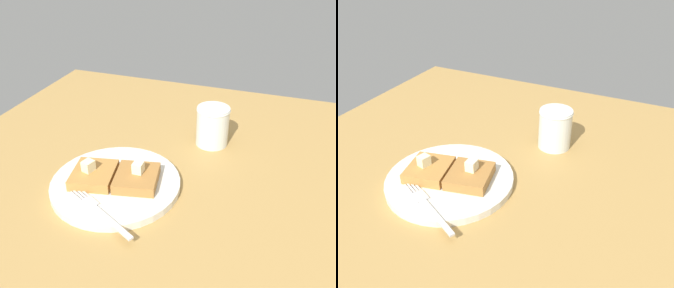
{
  "view_description": "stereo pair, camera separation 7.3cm",
  "coord_description": "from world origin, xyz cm",
  "views": [
    {
      "loc": [
        -21.39,
        55.4,
        44.52
      ],
      "look_at": [
        -0.73,
        -4.06,
        6.69
      ],
      "focal_mm": 40.0,
      "sensor_mm": 36.0,
      "label": 1
    },
    {
      "loc": [
        -28.16,
        52.59,
        44.52
      ],
      "look_at": [
        -0.73,
        -4.06,
        6.69
      ],
      "focal_mm": 40.0,
      "sensor_mm": 36.0,
      "label": 2
    }
  ],
  "objects": [
    {
      "name": "table_surface",
      "position": [
        0.0,
        0.0,
        1.09
      ],
      "size": [
        92.37,
        92.37,
        2.19
      ],
      "primitive_type": "cube",
      "color": "#AC8446",
      "rests_on": "ground"
    },
    {
      "name": "plate",
      "position": [
        5.73,
        6.54,
        2.99
      ],
      "size": [
        23.68,
        23.68,
        1.39
      ],
      "color": "silver",
      "rests_on": "table_surface"
    },
    {
      "name": "toast_slice_left",
      "position": [
        1.84,
        5.72,
        4.54
      ],
      "size": [
        9.05,
        9.69,
        1.94
      ],
      "primitive_type": "cube",
      "rotation": [
        0.0,
        0.0,
        0.21
      ],
      "color": "#A67035",
      "rests_on": "plate"
    },
    {
      "name": "toast_slice_middle",
      "position": [
        9.62,
        7.36,
        4.54
      ],
      "size": [
        9.05,
        9.69,
        1.94
      ],
      "primitive_type": "cube",
      "rotation": [
        0.0,
        0.0,
        0.21
      ],
      "color": "#B67B3A",
      "rests_on": "plate"
    },
    {
      "name": "butter_pat_primary",
      "position": [
        1.73,
        5.09,
        6.5
      ],
      "size": [
        1.83,
        2.02,
        1.98
      ],
      "primitive_type": "cube",
      "rotation": [
        0.0,
        0.0,
        1.6
      ],
      "color": "#F6EDC2",
      "rests_on": "toast_slice_left"
    },
    {
      "name": "butter_pat_secondary",
      "position": [
        10.43,
        7.58,
        6.5
      ],
      "size": [
        2.25,
        2.39,
        1.98
      ],
      "primitive_type": "cube",
      "rotation": [
        0.0,
        0.0,
        1.3
      ],
      "color": "#F1E9B6",
      "rests_on": "toast_slice_middle"
    },
    {
      "name": "fork",
      "position": [
        4.99,
        14.86,
        3.76
      ],
      "size": [
        14.8,
        8.77,
        0.36
      ],
      "color": "silver",
      "rests_on": "plate"
    },
    {
      "name": "syrup_jar",
      "position": [
        -7.19,
        -14.66,
        6.1
      ],
      "size": [
        7.18,
        7.18,
        8.58
      ],
      "color": "#3C160C",
      "rests_on": "table_surface"
    }
  ]
}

